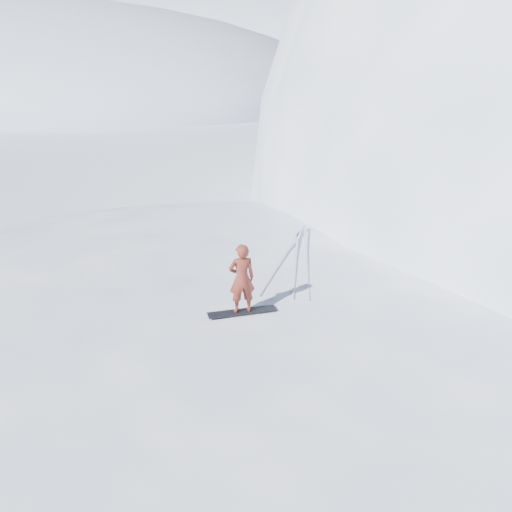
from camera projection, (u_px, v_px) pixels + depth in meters
The scene contains 7 objects.
ground at pixel (253, 425), 13.64m from camera, with size 400.00×400.00×0.00m, color white.
near_ridge at pixel (323, 368), 15.95m from camera, with size 36.00×28.00×4.80m, color white.
far_ridge_c at pixel (254, 73), 122.37m from camera, with size 140.00×90.00×36.00m, color white.
wind_bumps at pixel (260, 374), 15.67m from camera, with size 16.00×14.40×1.00m.
snowboard at pixel (242, 312), 13.86m from camera, with size 1.69×0.32×0.03m, color black.
snowboarder at pixel (242, 279), 13.54m from camera, with size 0.63×0.42×1.74m, color maroon.
board_tracks at pixel (296, 256), 17.28m from camera, with size 1.98×5.99×0.04m.
Camera 1 is at (3.87, -10.48, 8.81)m, focal length 40.00 mm.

